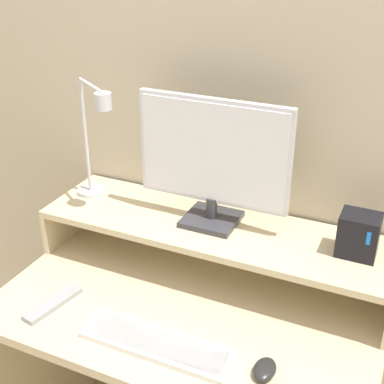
{
  "coord_description": "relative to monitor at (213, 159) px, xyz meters",
  "views": [
    {
      "loc": [
        0.54,
        -0.81,
        1.74
      ],
      "look_at": [
        -0.01,
        0.38,
        1.07
      ],
      "focal_mm": 50.0,
      "sensor_mm": 36.0,
      "label": 1
    }
  ],
  "objects": [
    {
      "name": "desk_lamp",
      "position": [
        -0.4,
        -0.03,
        0.01
      ],
      "size": [
        0.22,
        0.17,
        0.41
      ],
      "color": "silver",
      "rests_on": "monitor_shelf"
    },
    {
      "name": "remote_control",
      "position": [
        -0.34,
        -0.39,
        -0.37
      ],
      "size": [
        0.08,
        0.2,
        0.02
      ],
      "color": "#99999E",
      "rests_on": "desk"
    },
    {
      "name": "router_dock",
      "position": [
        0.45,
        0.0,
        -0.15
      ],
      "size": [
        0.11,
        0.09,
        0.13
      ],
      "color": "black",
      "rests_on": "monitor_shelf"
    },
    {
      "name": "mouse",
      "position": [
        0.31,
        -0.39,
        -0.37
      ],
      "size": [
        0.06,
        0.09,
        0.03
      ],
      "color": "black",
      "rests_on": "desk"
    },
    {
      "name": "keyboard",
      "position": [
        0.02,
        -0.42,
        -0.37
      ],
      "size": [
        0.42,
        0.12,
        0.02
      ],
      "color": "white",
      "rests_on": "desk"
    },
    {
      "name": "wall_back",
      "position": [
        0.02,
        0.17,
        0.15
      ],
      "size": [
        6.0,
        0.05,
        2.5
      ],
      "color": "beige",
      "rests_on": "ground_plane"
    },
    {
      "name": "monitor",
      "position": [
        0.0,
        0.0,
        0.0
      ],
      "size": [
        0.48,
        0.16,
        0.4
      ],
      "color": "#38383D",
      "rests_on": "monitor_shelf"
    },
    {
      "name": "desk",
      "position": [
        0.02,
        -0.21,
        -0.59
      ],
      "size": [
        1.12,
        0.69,
        0.72
      ],
      "color": "beige",
      "rests_on": "ground_plane"
    },
    {
      "name": "monitor_shelf",
      "position": [
        0.02,
        -0.02,
        -0.24
      ],
      "size": [
        1.12,
        0.32,
        0.17
      ],
      "color": "beige",
      "rests_on": "desk"
    }
  ]
}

